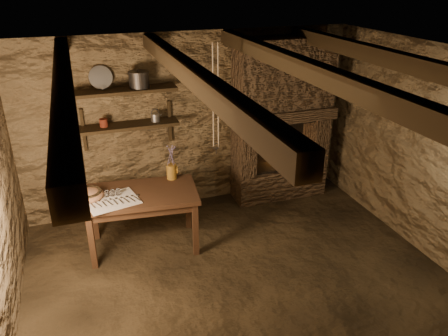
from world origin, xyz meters
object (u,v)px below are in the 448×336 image
object	(u,v)px
iron_stockpot	(139,80)
work_table	(143,218)
red_pot	(280,152)
stoneware_jug	(171,165)
wooden_bowl	(88,195)

from	to	relation	value
iron_stockpot	work_table	bearing A→B (deg)	-104.09
iron_stockpot	red_pot	bearing A→B (deg)	-3.61
stoneware_jug	red_pot	world-z (taller)	stoneware_jug
work_table	red_pot	world-z (taller)	red_pot
red_pot	work_table	bearing A→B (deg)	-162.67
wooden_bowl	iron_stockpot	size ratio (longest dim) A/B	1.44
stoneware_jug	wooden_bowl	bearing A→B (deg)	-154.82
wooden_bowl	stoneware_jug	bearing A→B (deg)	10.86
iron_stockpot	red_pot	distance (m)	2.23
wooden_bowl	work_table	bearing A→B (deg)	-4.74
stoneware_jug	wooden_bowl	distance (m)	1.04
iron_stockpot	red_pot	world-z (taller)	iron_stockpot
work_table	iron_stockpot	distance (m)	1.67
work_table	iron_stockpot	bearing A→B (deg)	82.20
stoneware_jug	red_pot	xyz separation A→B (m)	(1.67, 0.41, -0.22)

